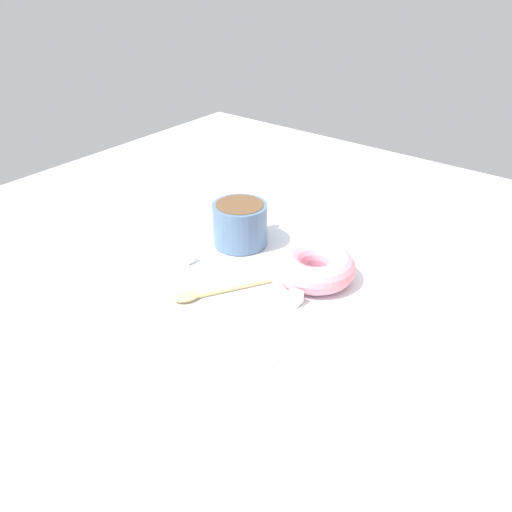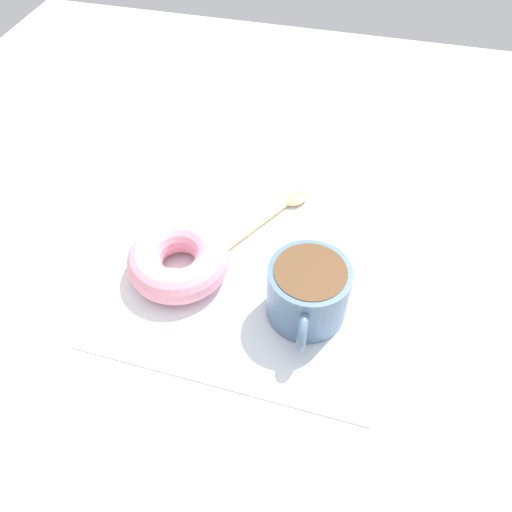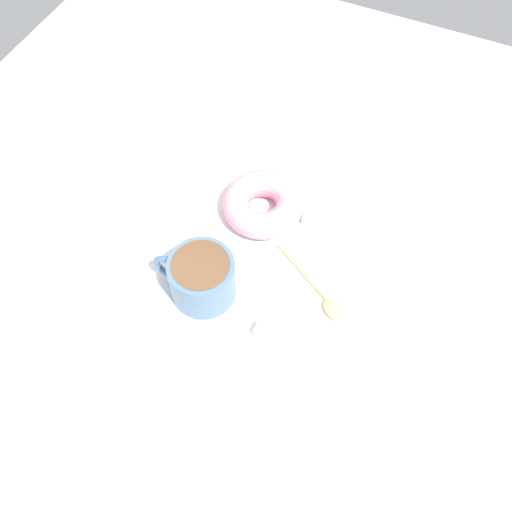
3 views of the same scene
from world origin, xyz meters
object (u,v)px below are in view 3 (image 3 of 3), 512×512
Objects in this scene: donut at (263,204)px; spoon at (324,298)px; coffee_cup at (201,277)px; sugar_cube at (310,218)px; sugar_cube_extra at (262,331)px.

spoon is at bearing -126.29° from donut.
donut is (15.08, -1.90, -1.53)cm from coffee_cup.
sugar_cube reaches higher than spoon.
sugar_cube reaches higher than sugar_cube_extra.
coffee_cup is at bearing 75.67° from sugar_cube_extra.
donut is at bearing 53.71° from spoon.
spoon is at bearing -70.57° from coffee_cup.
spoon is 12.82cm from sugar_cube.
sugar_cube_extra is at bearing -104.33° from coffee_cup.
spoon is at bearing -149.49° from sugar_cube.
spoon is at bearing -35.52° from sugar_cube_extra.
coffee_cup is 18.71cm from sugar_cube.
coffee_cup reaches higher than sugar_cube.
sugar_cube_extra is (-18.83, -0.94, -0.09)cm from sugar_cube.
sugar_cube is at bearing -27.82° from coffee_cup.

